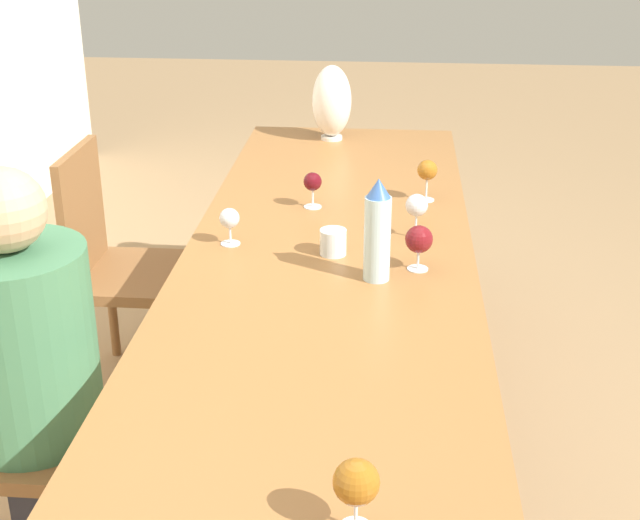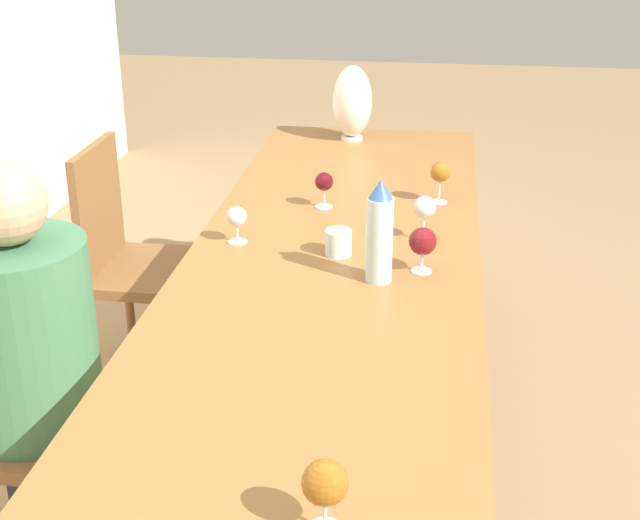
{
  "view_description": "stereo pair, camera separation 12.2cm",
  "coord_description": "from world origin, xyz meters",
  "px_view_note": "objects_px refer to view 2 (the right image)",
  "views": [
    {
      "loc": [
        -2.31,
        -0.18,
        1.8
      ],
      "look_at": [
        -0.17,
        0.0,
        0.86
      ],
      "focal_mm": 50.0,
      "sensor_mm": 36.0,
      "label": 1
    },
    {
      "loc": [
        -2.3,
        -0.3,
        1.8
      ],
      "look_at": [
        -0.17,
        0.0,
        0.86
      ],
      "focal_mm": 50.0,
      "sensor_mm": 36.0,
      "label": 2
    }
  ],
  "objects_px": {
    "water_tumbler": "(338,242)",
    "wine_glass_0": "(440,173)",
    "wine_glass_1": "(423,242)",
    "wine_glass_4": "(324,183)",
    "wine_glass_5": "(325,484)",
    "wine_glass_2": "(237,218)",
    "chair_far": "(136,258)",
    "water_bottle": "(380,233)",
    "wine_glass_3": "(425,208)",
    "vase": "(352,102)",
    "person_near": "(35,368)",
    "chair_near": "(10,408)"
  },
  "relations": [
    {
      "from": "water_bottle",
      "to": "wine_glass_5",
      "type": "xyz_separation_m",
      "value": [
        -1.03,
        0.01,
        -0.05
      ]
    },
    {
      "from": "wine_glass_2",
      "to": "chair_far",
      "type": "distance_m",
      "value": 0.74
    },
    {
      "from": "wine_glass_1",
      "to": "chair_near",
      "type": "distance_m",
      "value": 1.2
    },
    {
      "from": "water_tumbler",
      "to": "wine_glass_0",
      "type": "relative_size",
      "value": 0.55
    },
    {
      "from": "water_bottle",
      "to": "wine_glass_1",
      "type": "bearing_deg",
      "value": -56.96
    },
    {
      "from": "water_bottle",
      "to": "wine_glass_5",
      "type": "bearing_deg",
      "value": 179.62
    },
    {
      "from": "wine_glass_0",
      "to": "wine_glass_4",
      "type": "bearing_deg",
      "value": 105.08
    },
    {
      "from": "wine_glass_3",
      "to": "chair_near",
      "type": "height_order",
      "value": "chair_near"
    },
    {
      "from": "wine_glass_3",
      "to": "wine_glass_5",
      "type": "relative_size",
      "value": 1.02
    },
    {
      "from": "wine_glass_0",
      "to": "wine_glass_5",
      "type": "distance_m",
      "value": 1.71
    },
    {
      "from": "vase",
      "to": "chair_far",
      "type": "relative_size",
      "value": 0.34
    },
    {
      "from": "wine_glass_4",
      "to": "water_tumbler",
      "type": "bearing_deg",
      "value": -166.17
    },
    {
      "from": "water_bottle",
      "to": "water_tumbler",
      "type": "height_order",
      "value": "water_bottle"
    },
    {
      "from": "chair_near",
      "to": "chair_far",
      "type": "distance_m",
      "value": 1.02
    },
    {
      "from": "chair_near",
      "to": "person_near",
      "type": "bearing_deg",
      "value": -90.0
    },
    {
      "from": "water_bottle",
      "to": "wine_glass_1",
      "type": "height_order",
      "value": "water_bottle"
    },
    {
      "from": "water_tumbler",
      "to": "wine_glass_3",
      "type": "xyz_separation_m",
      "value": [
        0.15,
        -0.24,
        0.06
      ]
    },
    {
      "from": "chair_far",
      "to": "water_bottle",
      "type": "bearing_deg",
      "value": -124.45
    },
    {
      "from": "water_bottle",
      "to": "wine_glass_4",
      "type": "relative_size",
      "value": 2.4
    },
    {
      "from": "wine_glass_3",
      "to": "chair_far",
      "type": "relative_size",
      "value": 0.15
    },
    {
      "from": "wine_glass_2",
      "to": "chair_near",
      "type": "xyz_separation_m",
      "value": [
        -0.59,
        0.49,
        -0.35
      ]
    },
    {
      "from": "water_bottle",
      "to": "water_tumbler",
      "type": "distance_m",
      "value": 0.24
    },
    {
      "from": "vase",
      "to": "wine_glass_4",
      "type": "xyz_separation_m",
      "value": [
        -0.84,
        0.0,
        -0.08
      ]
    },
    {
      "from": "wine_glass_0",
      "to": "water_bottle",
      "type": "bearing_deg",
      "value": 167.03
    },
    {
      "from": "wine_glass_0",
      "to": "wine_glass_2",
      "type": "bearing_deg",
      "value": 126.72
    },
    {
      "from": "water_bottle",
      "to": "wine_glass_4",
      "type": "bearing_deg",
      "value": 22.26
    },
    {
      "from": "wine_glass_5",
      "to": "wine_glass_3",
      "type": "bearing_deg",
      "value": -5.05
    },
    {
      "from": "water_tumbler",
      "to": "wine_glass_1",
      "type": "xyz_separation_m",
      "value": [
        -0.09,
        -0.25,
        0.05
      ]
    },
    {
      "from": "wine_glass_2",
      "to": "wine_glass_3",
      "type": "relative_size",
      "value": 0.82
    },
    {
      "from": "vase",
      "to": "wine_glass_0",
      "type": "height_order",
      "value": "vase"
    },
    {
      "from": "person_near",
      "to": "wine_glass_0",
      "type": "bearing_deg",
      "value": -44.18
    },
    {
      "from": "water_tumbler",
      "to": "wine_glass_3",
      "type": "relative_size",
      "value": 0.56
    },
    {
      "from": "wine_glass_4",
      "to": "wine_glass_5",
      "type": "distance_m",
      "value": 1.61
    },
    {
      "from": "water_tumbler",
      "to": "chair_near",
      "type": "xyz_separation_m",
      "value": [
        -0.54,
        0.81,
        -0.3
      ]
    },
    {
      "from": "wine_glass_5",
      "to": "wine_glass_4",
      "type": "bearing_deg",
      "value": 7.96
    },
    {
      "from": "wine_glass_4",
      "to": "chair_far",
      "type": "relative_size",
      "value": 0.13
    },
    {
      "from": "wine_glass_1",
      "to": "water_tumbler",
      "type": "bearing_deg",
      "value": 70.24
    },
    {
      "from": "wine_glass_5",
      "to": "person_near",
      "type": "bearing_deg",
      "value": 52.05
    },
    {
      "from": "water_bottle",
      "to": "wine_glass_3",
      "type": "height_order",
      "value": "water_bottle"
    },
    {
      "from": "water_bottle",
      "to": "water_tumbler",
      "type": "bearing_deg",
      "value": 38.74
    },
    {
      "from": "water_bottle",
      "to": "wine_glass_4",
      "type": "height_order",
      "value": "water_bottle"
    },
    {
      "from": "vase",
      "to": "wine_glass_4",
      "type": "relative_size",
      "value": 2.57
    },
    {
      "from": "water_bottle",
      "to": "wine_glass_4",
      "type": "xyz_separation_m",
      "value": [
        0.56,
        0.23,
        -0.06
      ]
    },
    {
      "from": "water_tumbler",
      "to": "wine_glass_4",
      "type": "bearing_deg",
      "value": 13.83
    },
    {
      "from": "wine_glass_3",
      "to": "wine_glass_5",
      "type": "height_order",
      "value": "wine_glass_3"
    },
    {
      "from": "water_bottle",
      "to": "wine_glass_5",
      "type": "height_order",
      "value": "water_bottle"
    },
    {
      "from": "wine_glass_0",
      "to": "chair_near",
      "type": "bearing_deg",
      "value": 133.47
    },
    {
      "from": "wine_glass_1",
      "to": "wine_glass_4",
      "type": "xyz_separation_m",
      "value": [
        0.49,
        0.35,
        -0.0
      ]
    },
    {
      "from": "water_bottle",
      "to": "wine_glass_2",
      "type": "bearing_deg",
      "value": 64.34
    },
    {
      "from": "chair_near",
      "to": "wine_glass_3",
      "type": "bearing_deg",
      "value": -56.8
    }
  ]
}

